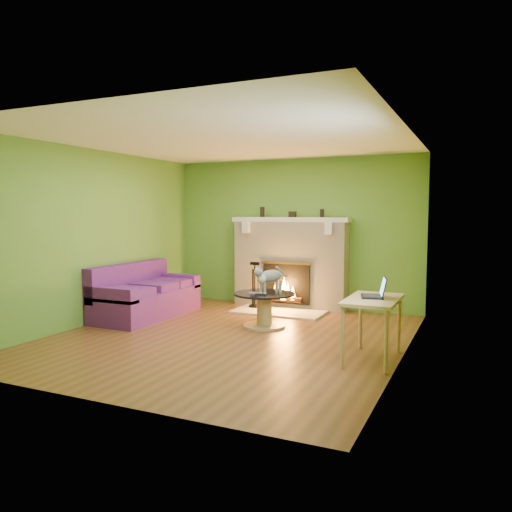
{
  "coord_description": "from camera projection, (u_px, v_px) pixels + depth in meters",
  "views": [
    {
      "loc": [
        3.04,
        -5.8,
        1.66
      ],
      "look_at": [
        0.22,
        0.4,
        1.07
      ],
      "focal_mm": 35.0,
      "sensor_mm": 36.0,
      "label": 1
    }
  ],
  "objects": [
    {
      "name": "remote_black",
      "position": [
        261.0,
        294.0,
        7.06
      ],
      "size": [
        0.16,
        0.05,
        0.02
      ],
      "primitive_type": "cube",
      "rotation": [
        0.0,
        0.0,
        0.02
      ],
      "color": "black",
      "rests_on": "coffee_table"
    },
    {
      "name": "remote_silver",
      "position": [
        255.0,
        293.0,
        7.16
      ],
      "size": [
        0.17,
        0.05,
        0.02
      ],
      "primitive_type": "cube",
      "rotation": [
        0.0,
        0.0,
        0.01
      ],
      "color": "gray",
      "rests_on": "coffee_table"
    },
    {
      "name": "floor",
      "position": [
        229.0,
        337.0,
        6.66
      ],
      "size": [
        5.0,
        5.0,
        0.0
      ],
      "primitive_type": "plane",
      "color": "#583519",
      "rests_on": "ground"
    },
    {
      "name": "ceiling",
      "position": [
        228.0,
        140.0,
        6.43
      ],
      "size": [
        5.0,
        5.0,
        0.0
      ],
      "primitive_type": "plane",
      "rotation": [
        3.14,
        0.0,
        0.0
      ],
      "color": "white",
      "rests_on": "wall_back"
    },
    {
      "name": "mantel_vase_right",
      "position": [
        322.0,
        213.0,
        8.39
      ],
      "size": [
        0.07,
        0.07,
        0.14
      ],
      "primitive_type": "cylinder",
      "color": "black",
      "rests_on": "mantel"
    },
    {
      "name": "coffee_table",
      "position": [
        264.0,
        307.0,
        7.25
      ],
      "size": [
        0.88,
        0.88,
        0.5
      ],
      "color": "tan",
      "rests_on": "floor"
    },
    {
      "name": "window_pane",
      "position": [
        391.0,
        224.0,
        4.79
      ],
      "size": [
        0.0,
        1.06,
        1.06
      ],
      "primitive_type": "plane",
      "rotation": [
        1.57,
        0.0,
        -1.57
      ],
      "color": "white",
      "rests_on": "wall_right"
    },
    {
      "name": "sofa",
      "position": [
        144.0,
        296.0,
        7.98
      ],
      "size": [
        0.87,
        1.88,
        0.84
      ],
      "color": "#4D1B67",
      "rests_on": "floor"
    },
    {
      "name": "fire_tools",
      "position": [
        255.0,
        284.0,
        8.6
      ],
      "size": [
        0.21,
        0.21,
        0.79
      ],
      "primitive_type": null,
      "color": "black",
      "rests_on": "hearth"
    },
    {
      "name": "wall_back",
      "position": [
        294.0,
        233.0,
        8.81
      ],
      "size": [
        5.0,
        0.0,
        5.0
      ],
      "primitive_type": "plane",
      "rotation": [
        1.57,
        0.0,
        0.0
      ],
      "color": "#52872C",
      "rests_on": "floor"
    },
    {
      "name": "mantel_vase_left",
      "position": [
        262.0,
        212.0,
        8.84
      ],
      "size": [
        0.08,
        0.08,
        0.18
      ],
      "primitive_type": "cylinder",
      "color": "black",
      "rests_on": "mantel"
    },
    {
      "name": "desk",
      "position": [
        373.0,
        306.0,
        5.58
      ],
      "size": [
        0.55,
        0.96,
        0.71
      ],
      "color": "tan",
      "rests_on": "floor"
    },
    {
      "name": "cat",
      "position": [
        271.0,
        279.0,
        7.23
      ],
      "size": [
        0.46,
        0.68,
        0.4
      ],
      "primitive_type": null,
      "rotation": [
        0.0,
        0.0,
        -0.39
      ],
      "color": "slate",
      "rests_on": "coffee_table"
    },
    {
      "name": "wall_front",
      "position": [
        93.0,
        255.0,
        4.28
      ],
      "size": [
        5.0,
        0.0,
        5.0
      ],
      "primitive_type": "plane",
      "rotation": [
        -1.57,
        0.0,
        0.0
      ],
      "color": "#52872C",
      "rests_on": "floor"
    },
    {
      "name": "mantel_box",
      "position": [
        292.0,
        214.0,
        8.61
      ],
      "size": [
        0.12,
        0.08,
        0.1
      ],
      "primitive_type": "cube",
      "color": "black",
      "rests_on": "mantel"
    },
    {
      "name": "window_frame",
      "position": [
        391.0,
        224.0,
        4.78
      ],
      "size": [
        0.0,
        1.2,
        1.2
      ],
      "primitive_type": "plane",
      "rotation": [
        1.57,
        0.0,
        -1.57
      ],
      "color": "silver",
      "rests_on": "wall_right"
    },
    {
      "name": "wall_left",
      "position": [
        95.0,
        237.0,
        7.47
      ],
      "size": [
        0.0,
        5.0,
        5.0
      ],
      "primitive_type": "plane",
      "rotation": [
        1.57,
        0.0,
        1.57
      ],
      "color": "#52872C",
      "rests_on": "floor"
    },
    {
      "name": "mantel",
      "position": [
        290.0,
        220.0,
        8.61
      ],
      "size": [
        2.1,
        0.28,
        0.08
      ],
      "primitive_type": "cube",
      "color": "beige",
      "rests_on": "fireplace"
    },
    {
      "name": "wall_right",
      "position": [
        405.0,
        245.0,
        5.62
      ],
      "size": [
        0.0,
        5.0,
        5.0
      ],
      "primitive_type": "plane",
      "rotation": [
        1.57,
        0.0,
        -1.57
      ],
      "color": "#52872C",
      "rests_on": "floor"
    },
    {
      "name": "fireplace",
      "position": [
        290.0,
        264.0,
        8.69
      ],
      "size": [
        2.1,
        0.46,
        1.58
      ],
      "color": "beige",
      "rests_on": "floor"
    },
    {
      "name": "laptop",
      "position": [
        372.0,
        287.0,
        5.62
      ],
      "size": [
        0.35,
        0.38,
        0.24
      ],
      "primitive_type": null,
      "rotation": [
        0.0,
        0.0,
        0.26
      ],
      "color": "black",
      "rests_on": "desk"
    },
    {
      "name": "hearth",
      "position": [
        279.0,
        312.0,
        8.29
      ],
      "size": [
        1.5,
        0.75,
        0.03
      ],
      "primitive_type": "cube",
      "color": "#EEE3C4",
      "rests_on": "floor"
    }
  ]
}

